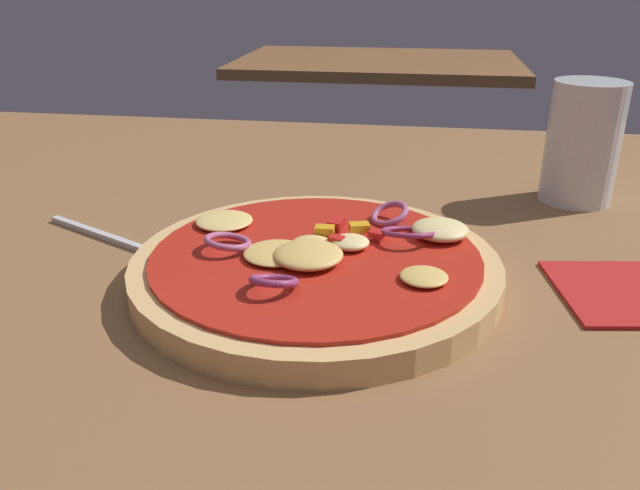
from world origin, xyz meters
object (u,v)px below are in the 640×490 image
(beer_glass, at_px, (581,150))
(napkin, at_px, (639,292))
(pizza, at_px, (317,265))
(fork, at_px, (126,243))

(beer_glass, bearing_deg, napkin, -88.58)
(pizza, height_order, napkin, pizza)
(napkin, bearing_deg, beer_glass, 91.42)
(pizza, bearing_deg, fork, 167.61)
(fork, xyz_separation_m, beer_glass, (0.39, 0.18, 0.05))
(pizza, distance_m, beer_glass, 0.31)
(beer_glass, xyz_separation_m, napkin, (0.00, -0.20, -0.05))
(fork, distance_m, beer_glass, 0.43)
(fork, distance_m, napkin, 0.39)
(pizza, bearing_deg, beer_glass, 43.66)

